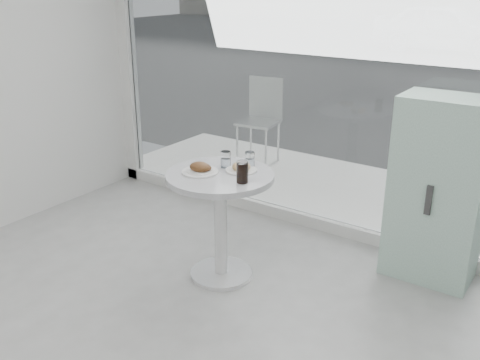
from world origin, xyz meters
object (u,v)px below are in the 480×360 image
Objects in this scene: main_table at (220,204)px; cola_glass at (242,172)px; car_white at (445,28)px; patio_chair at (262,115)px; mint_cabinet at (438,190)px; plate_donut at (241,168)px; water_tumbler_a at (226,160)px; water_tumbler_b at (250,160)px; plate_fritter at (201,169)px.

cola_glass is (0.22, -0.06, 0.29)m from main_table.
patio_chair is at bearing -173.79° from car_white.
mint_cabinet reaches higher than plate_donut.
water_tumbler_a is at bearing 109.19° from main_table.
water_tumbler_a is 0.31m from cola_glass.
cola_glass is at bearing -65.09° from water_tumbler_b.
cola_glass is (0.13, -0.17, 0.05)m from plate_donut.
plate_donut is at bearing -68.68° from patio_chair.
plate_donut is at bearing 41.59° from plate_fritter.
patio_chair reaches higher than plate_fritter.
plate_donut is at bearing -2.18° from water_tumbler_a.
patio_chair is 2.30m from water_tumbler_a.
car_white is at bearing 87.56° from patio_chair.
cola_glass is at bearing -14.33° from main_table.
plate_fritter is 0.33m from cola_glass.
car_white is at bearing 98.59° from plate_fritter.
car_white is at bearing 99.55° from plate_donut.
main_table is at bearing -144.45° from mint_cabinet.
mint_cabinet reaches higher than cola_glass.
car_white reaches higher than cola_glass.
mint_cabinet is 0.33× the size of car_white.
water_tumbler_a reaches higher than plate_donut.
mint_cabinet reaches higher than water_tumbler_b.
water_tumbler_b is 0.30m from cola_glass.
water_tumbler_a is 1.04× the size of water_tumbler_b.
mint_cabinet is 11.44× the size of water_tumbler_a.
plate_donut is (-1.10, -0.74, 0.15)m from mint_cabinet.
patio_chair is (-2.25, 1.31, -0.06)m from mint_cabinet.
plate_donut is 0.10m from water_tumbler_b.
main_table is 0.36m from cola_glass.
main_table is 0.30m from water_tumbler_a.
patio_chair is 8.65× the size of water_tumbler_b.
plate_fritter is 0.27m from plate_donut.
patio_chair is at bearing 119.27° from plate_donut.
main_table is 2.41m from patio_chair.
main_table is at bearing 29.27° from plate_fritter.
water_tumbler_a reaches higher than main_table.
mint_cabinet is at bearing -38.21° from patio_chair.
mint_cabinet is 9.05× the size of cola_glass.
patio_chair is 2.58m from cola_glass.
cola_glass is at bearing -34.32° from water_tumbler_a.
patio_chair is 4.41× the size of plate_donut.
car_white is 13.57m from plate_fritter.
cola_glass is (0.13, -0.27, 0.02)m from water_tumbler_b.
plate_fritter reaches higher than plate_donut.
water_tumbler_a reaches higher than plate_fritter.
patio_chair is 0.24× the size of car_white.
plate_fritter is (-0.11, -0.06, 0.25)m from main_table.
car_white is (-1.08, 11.19, 0.09)m from patio_chair.
patio_chair is 3.78× the size of plate_fritter.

